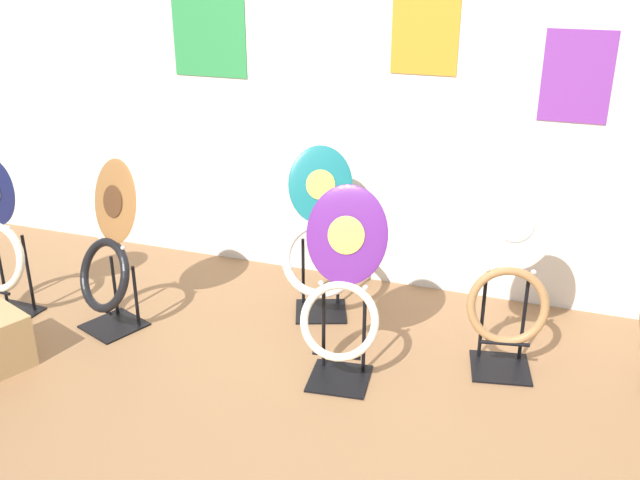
# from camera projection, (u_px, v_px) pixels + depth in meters

# --- Properties ---
(wall_back) EXTENTS (8.00, 0.07, 2.60)m
(wall_back) POSITION_uv_depth(u_px,v_px,m) (390.00, 64.00, 3.89)
(wall_back) COLOR silver
(wall_back) RESTS_ON ground_plane
(toilet_seat_display_white_plain) EXTENTS (0.40, 0.33, 0.98)m
(toilet_seat_display_white_plain) POSITION_uv_depth(u_px,v_px,m) (510.00, 278.00, 3.29)
(toilet_seat_display_white_plain) COLOR black
(toilet_seat_display_white_plain) RESTS_ON ground_plane
(toilet_seat_display_woodgrain) EXTENTS (0.45, 0.39, 0.91)m
(toilet_seat_display_woodgrain) POSITION_uv_depth(u_px,v_px,m) (109.00, 256.00, 3.70)
(toilet_seat_display_woodgrain) COLOR black
(toilet_seat_display_woodgrain) RESTS_ON ground_plane
(toilet_seat_display_teal_sax) EXTENTS (0.50, 0.51, 0.90)m
(toilet_seat_display_teal_sax) POSITION_uv_depth(u_px,v_px,m) (321.00, 239.00, 3.87)
(toilet_seat_display_teal_sax) COLOR black
(toilet_seat_display_teal_sax) RESTS_ON ground_plane
(toilet_seat_display_purple_note) EXTENTS (0.41, 0.39, 0.91)m
(toilet_seat_display_purple_note) POSITION_uv_depth(u_px,v_px,m) (343.00, 288.00, 3.25)
(toilet_seat_display_purple_note) COLOR black
(toilet_seat_display_purple_note) RESTS_ON ground_plane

